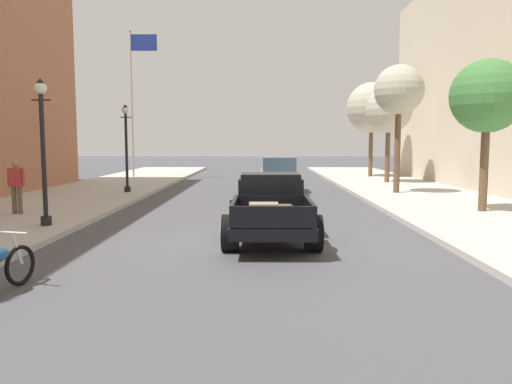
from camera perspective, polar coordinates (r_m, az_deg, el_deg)
The scene contains 11 objects.
ground_plane at distance 11.89m, azimuth -1.37°, elevation -5.62°, with size 140.00×140.00×0.00m, color #47474C.
hotrod_truck_black at distance 12.18m, azimuth 1.69°, elevation -1.75°, with size 2.21×4.95×1.58m.
car_background_grey at distance 23.48m, azimuth 2.66°, elevation 1.91°, with size 1.88×4.30×1.65m.
pedestrian_sidewalk_left at distance 16.82m, azimuth -25.99°, elevation 0.88°, with size 0.53×0.22×1.65m.
street_lamp_near at distance 14.10m, azimuth -23.45°, elevation 5.45°, with size 0.50×0.32×3.85m.
street_lamp_far at distance 22.53m, azimuth -14.78°, elevation 5.68°, with size 0.50×0.32×3.85m.
flagpole at distance 32.38m, azimuth -13.82°, elevation 11.68°, with size 1.74×0.16×9.16m.
street_tree_nearest at distance 17.34m, azimuth 25.19°, elevation 9.91°, with size 2.30×2.30×4.80m.
street_tree_second at distance 22.50m, azimuth 16.22°, elevation 11.13°, with size 2.14×2.14×5.52m.
street_tree_third at distance 28.19m, azimuth 15.11°, elevation 9.11°, with size 2.54×2.54×5.23m.
street_tree_farthest at distance 32.75m, azimuth 13.25°, elevation 9.45°, with size 3.21×3.21×6.00m.
Camera 1 is at (0.42, -11.65, 2.35)m, focal length 34.57 mm.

